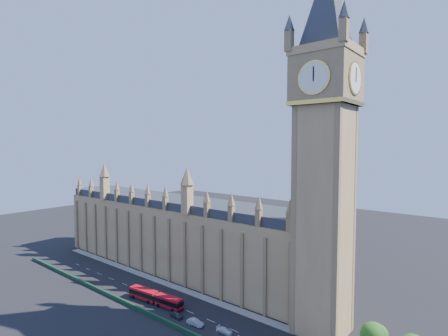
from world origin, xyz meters
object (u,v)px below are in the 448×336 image
Objects in this scene: car_silver at (195,322)px; car_white at (224,330)px; red_bus at (155,298)px; car_grey at (177,315)px.

car_white is at bearing -82.35° from car_silver.
car_silver is at bearing -11.12° from red_bus.
car_grey is at bearing 96.88° from car_white.
red_bus is 4.48× the size of car_white.
car_silver is 8.70m from car_white.
car_grey is (11.48, -1.94, -1.08)m from red_bus.
red_bus reaches higher than car_white.
car_silver reaches higher than car_white.
car_white is at bearing -5.22° from red_bus.
car_silver is (7.07, 0.21, 0.09)m from car_grey.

